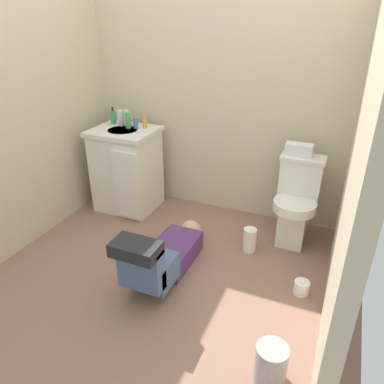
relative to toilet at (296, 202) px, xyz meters
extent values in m
cube|color=#886253|center=(-0.87, -0.72, -0.39)|extent=(2.93, 3.07, 0.04)
cube|color=#C4B799|center=(-0.87, 0.35, 0.83)|extent=(2.59, 0.08, 2.40)
cube|color=#C4B799|center=(-2.13, -0.72, 0.83)|extent=(0.08, 2.07, 2.40)
cube|color=#C4B799|center=(0.38, -0.72, 0.83)|extent=(0.08, 2.07, 2.40)
cube|color=silver|center=(0.00, -0.04, -0.18)|extent=(0.22, 0.30, 0.38)
cylinder|color=silver|center=(0.00, -0.10, 0.01)|extent=(0.35, 0.35, 0.08)
cube|color=silver|center=(0.00, 0.09, 0.18)|extent=(0.34, 0.17, 0.34)
cube|color=silver|center=(0.00, 0.09, 0.37)|extent=(0.36, 0.19, 0.03)
cube|color=silver|center=(-1.65, -0.04, 0.02)|extent=(0.56, 0.48, 0.78)
cube|color=silver|center=(-1.65, -0.04, 0.43)|extent=(0.60, 0.52, 0.04)
cylinder|color=silver|center=(-1.65, -0.06, 0.43)|extent=(0.28, 0.28, 0.05)
cube|color=silver|center=(-1.50, -0.29, 0.00)|extent=(0.26, 0.03, 0.66)
cylinder|color=silver|center=(-1.65, 0.10, 0.50)|extent=(0.02, 0.02, 0.10)
cube|color=#512D6B|center=(-0.81, -0.71, -0.28)|extent=(0.29, 0.52, 0.17)
sphere|color=tan|center=(-0.81, -0.38, -0.27)|extent=(0.19, 0.19, 0.19)
cube|color=#465F83|center=(-0.81, -1.07, -0.19)|extent=(0.31, 0.28, 0.20)
cube|color=#465F83|center=(-0.81, -1.21, -0.07)|extent=(0.31, 0.12, 0.32)
cube|color=black|center=(-0.81, -1.25, 0.11)|extent=(0.31, 0.19, 0.09)
cylinder|color=#512D6B|center=(-1.00, -0.55, -0.31)|extent=(0.08, 0.30, 0.08)
cube|color=silver|center=(-0.04, 0.09, 0.43)|extent=(0.22, 0.11, 0.10)
cylinder|color=#3A985A|center=(-1.84, 0.08, 0.52)|extent=(0.06, 0.06, 0.13)
cylinder|color=black|center=(-1.84, 0.08, 0.60)|extent=(0.02, 0.02, 0.04)
cylinder|color=silver|center=(-1.74, 0.06, 0.53)|extent=(0.06, 0.06, 0.15)
cylinder|color=white|center=(-1.67, 0.07, 0.53)|extent=(0.05, 0.05, 0.15)
cylinder|color=green|center=(-1.62, 0.01, 0.53)|extent=(0.05, 0.05, 0.15)
cylinder|color=#4262B7|center=(-1.55, 0.03, 0.50)|extent=(0.05, 0.05, 0.10)
cylinder|color=gold|center=(-1.48, 0.08, 0.51)|extent=(0.04, 0.04, 0.12)
cylinder|color=#9B9392|center=(0.12, -1.46, -0.25)|extent=(0.18, 0.18, 0.24)
cylinder|color=white|center=(-0.30, -0.32, -0.26)|extent=(0.11, 0.11, 0.21)
cylinder|color=white|center=(0.18, -0.69, -0.32)|extent=(0.11, 0.11, 0.10)
camera|label=1|loc=(0.26, -2.87, 1.46)|focal=34.26mm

